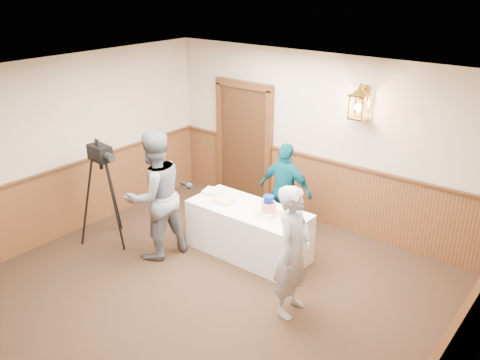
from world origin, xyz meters
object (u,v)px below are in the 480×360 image
(sheet_cake_green, at_px, (213,192))
(interviewer, at_px, (155,196))
(assistant_p, at_px, (285,190))
(tiered_cake, at_px, (268,207))
(sheet_cake_yellow, at_px, (223,201))
(baker, at_px, (293,252))
(tv_camera_rig, at_px, (105,200))
(display_table, at_px, (248,231))

(sheet_cake_green, xyz_separation_m, interviewer, (-0.31, -0.91, 0.17))
(interviewer, xyz_separation_m, assistant_p, (1.12, 1.69, -0.19))
(tiered_cake, xyz_separation_m, sheet_cake_yellow, (-0.75, -0.10, -0.08))
(tiered_cake, bearing_deg, sheet_cake_yellow, -172.73)
(interviewer, distance_m, baker, 2.30)
(sheet_cake_yellow, relative_size, sheet_cake_green, 1.00)
(sheet_cake_yellow, height_order, tv_camera_rig, tv_camera_rig)
(display_table, xyz_separation_m, sheet_cake_yellow, (-0.40, -0.09, 0.41))
(baker, relative_size, assistant_p, 1.10)
(sheet_cake_green, bearing_deg, assistant_p, 43.79)
(display_table, relative_size, tiered_cake, 6.13)
(interviewer, height_order, assistant_p, interviewer)
(assistant_p, bearing_deg, interviewer, 51.58)
(tiered_cake, bearing_deg, assistant_p, 107.32)
(display_table, bearing_deg, tiered_cake, 1.46)
(sheet_cake_yellow, xyz_separation_m, assistant_p, (0.49, 0.91, -0.02))
(display_table, height_order, sheet_cake_green, sheet_cake_green)
(tiered_cake, bearing_deg, baker, -40.68)
(tv_camera_rig, bearing_deg, sheet_cake_yellow, 38.24)
(sheet_cake_yellow, distance_m, tv_camera_rig, 1.82)
(assistant_p, bearing_deg, sheet_cake_yellow, 56.93)
(baker, distance_m, tv_camera_rig, 3.22)
(sheet_cake_green, bearing_deg, display_table, -4.16)
(sheet_cake_green, relative_size, tv_camera_rig, 0.19)
(baker, bearing_deg, tiered_cake, 41.34)
(display_table, xyz_separation_m, sheet_cake_green, (-0.72, 0.05, 0.41))
(assistant_p, height_order, tv_camera_rig, tv_camera_rig)
(sheet_cake_green, relative_size, baker, 0.17)
(tiered_cake, relative_size, tv_camera_rig, 0.19)
(display_table, relative_size, sheet_cake_yellow, 6.13)
(interviewer, xyz_separation_m, baker, (2.30, 0.07, -0.12))
(display_table, height_order, interviewer, interviewer)
(sheet_cake_yellow, xyz_separation_m, sheet_cake_green, (-0.32, 0.14, 0.00))
(sheet_cake_yellow, xyz_separation_m, tv_camera_rig, (-1.54, -0.97, -0.07))
(sheet_cake_yellow, height_order, sheet_cake_green, sheet_cake_green)
(assistant_p, distance_m, tv_camera_rig, 2.77)
(tiered_cake, height_order, interviewer, interviewer)
(interviewer, height_order, baker, interviewer)
(tiered_cake, height_order, sheet_cake_yellow, tiered_cake)
(interviewer, bearing_deg, tiered_cake, 134.16)
(tiered_cake, xyz_separation_m, interviewer, (-1.38, -0.87, 0.10))
(sheet_cake_green, height_order, interviewer, interviewer)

